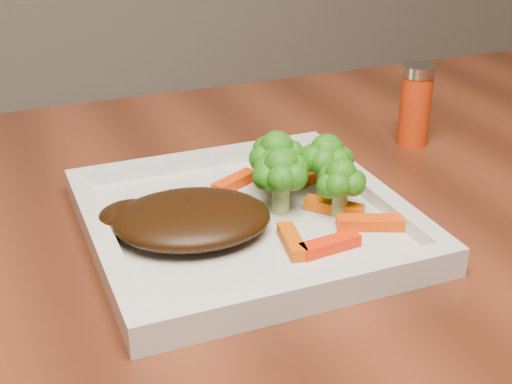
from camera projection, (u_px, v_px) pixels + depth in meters
name	position (u px, v px, depth m)	size (l,w,h in m)	color
plate	(246.00, 225.00, 0.63)	(0.27, 0.27, 0.01)	silver
steak	(192.00, 218.00, 0.60)	(0.13, 0.10, 0.03)	black
broccoli_0	(276.00, 159.00, 0.66)	(0.06, 0.06, 0.07)	#207413
broccoli_1	(326.00, 165.00, 0.65)	(0.06, 0.06, 0.06)	#285F0F
broccoli_2	(340.00, 185.00, 0.62)	(0.05, 0.05, 0.06)	#1E7112
broccoli_3	(281.00, 180.00, 0.63)	(0.06, 0.06, 0.06)	#156611
carrot_0	(330.00, 245.00, 0.58)	(0.05, 0.01, 0.01)	#FF2404
carrot_1	(370.00, 223.00, 0.61)	(0.06, 0.02, 0.01)	#E83D03
carrot_2	(292.00, 241.00, 0.58)	(0.05, 0.01, 0.01)	#D14F03
carrot_3	(319.00, 173.00, 0.70)	(0.06, 0.02, 0.01)	#D44B03
carrot_4	(234.00, 182.00, 0.68)	(0.05, 0.01, 0.01)	#E73803
carrot_5	(334.00, 207.00, 0.64)	(0.05, 0.01, 0.01)	#FF5D04
spice_shaker	(415.00, 105.00, 0.80)	(0.03, 0.03, 0.09)	#BD2E0A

